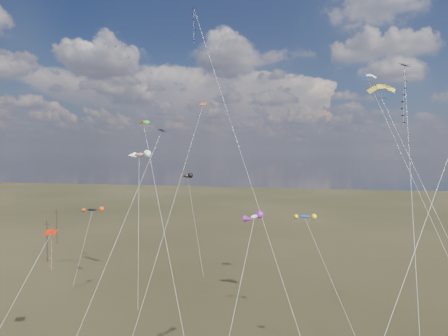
% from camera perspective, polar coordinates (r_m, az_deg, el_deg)
% --- Properties ---
extents(utility_pole_near, '(1.40, 0.20, 8.00)m').
position_cam_1_polar(utility_pole_near, '(85.61, -23.95, -9.47)').
color(utility_pole_near, black).
rests_on(utility_pole_near, ground).
extents(utility_pole_far, '(1.40, 0.20, 8.00)m').
position_cam_1_polar(utility_pole_far, '(101.35, -22.78, -7.64)').
color(utility_pole_far, black).
rests_on(utility_pole_far, ground).
extents(diamond_black_high, '(3.35, 23.72, 31.17)m').
position_cam_1_polar(diamond_black_high, '(48.02, 24.39, 8.08)').
color(diamond_black_high, black).
rests_on(diamond_black_high, ground).
extents(diamond_navy_tall, '(18.22, 21.76, 41.21)m').
position_cam_1_polar(diamond_navy_tall, '(55.26, -3.29, 17.06)').
color(diamond_navy_tall, '#09114D').
rests_on(diamond_navy_tall, ground).
extents(diamond_black_mid, '(5.86, 13.12, 24.09)m').
position_cam_1_polar(diamond_black_mid, '(46.85, -12.65, -3.90)').
color(diamond_black_mid, black).
rests_on(diamond_black_mid, ground).
extents(diamond_red_low, '(4.54, 7.59, 13.07)m').
position_cam_1_polar(diamond_red_low, '(46.17, -23.81, -11.19)').
color(diamond_red_low, '#AB1805').
rests_on(diamond_red_low, ground).
extents(diamond_orange_center, '(3.99, 18.05, 28.63)m').
position_cam_1_polar(diamond_orange_center, '(55.28, -5.40, 1.29)').
color(diamond_orange_center, '#EA4412').
rests_on(diamond_orange_center, ground).
extents(parafoil_yellow, '(10.72, 17.60, 29.50)m').
position_cam_1_polar(parafoil_yellow, '(49.86, 21.63, 10.67)').
color(parafoil_yellow, gold).
rests_on(parafoil_yellow, ground).
extents(parafoil_blue_white, '(11.53, 16.10, 32.11)m').
position_cam_1_polar(parafoil_blue_white, '(58.28, 20.11, 12.08)').
color(parafoil_blue_white, '#0F35BD').
rests_on(parafoil_blue_white, ground).
extents(parafoil_tricolor, '(14.22, 19.60, 26.06)m').
position_cam_1_polar(parafoil_tricolor, '(56.66, -11.31, 6.34)').
color(parafoil_tricolor, yellow).
rests_on(parafoil_tricolor, ground).
extents(novelty_black_orange, '(3.64, 8.76, 11.58)m').
position_cam_1_polar(novelty_black_orange, '(74.35, -18.30, -5.70)').
color(novelty_black_orange, black).
rests_on(novelty_black_orange, ground).
extents(novelty_orange_black, '(6.62, 8.92, 17.32)m').
position_cam_1_polar(novelty_orange_black, '(76.01, -5.22, -1.16)').
color(novelty_orange_black, orange).
rests_on(novelty_orange_black, ground).
extents(novelty_white_purple, '(2.98, 9.71, 15.77)m').
position_cam_1_polar(novelty_white_purple, '(36.53, 4.31, -7.11)').
color(novelty_white_purple, white).
rests_on(novelty_white_purple, ground).
extents(novelty_redwhite_stripe, '(7.15, 12.86, 21.54)m').
position_cam_1_polar(novelty_redwhite_stripe, '(66.14, -12.03, 1.83)').
color(novelty_redwhite_stripe, red).
rests_on(novelty_redwhite_stripe, ground).
extents(novelty_blue_yellow, '(7.88, 10.02, 13.64)m').
position_cam_1_polar(novelty_blue_yellow, '(50.52, 11.52, -6.94)').
color(novelty_blue_yellow, '#133ABE').
rests_on(novelty_blue_yellow, ground).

